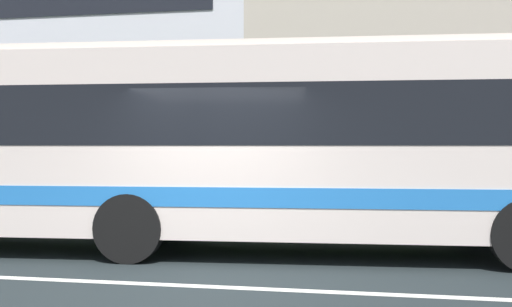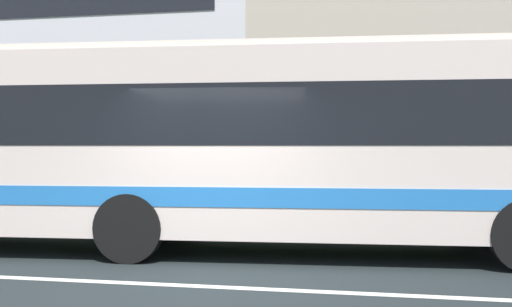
% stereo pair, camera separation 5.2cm
% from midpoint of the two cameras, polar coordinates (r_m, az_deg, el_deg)
% --- Properties ---
extents(ground_plane, '(160.00, 160.00, 0.00)m').
position_cam_midpoint_polar(ground_plane, '(7.63, -5.97, -12.06)').
color(ground_plane, '#1F2729').
extents(lane_centre_line, '(60.00, 0.16, 0.01)m').
position_cam_midpoint_polar(lane_centre_line, '(7.63, -5.97, -12.03)').
color(lane_centre_line, silver).
rests_on(lane_centre_line, ground_plane).
extents(hedge_row_far, '(16.76, 1.10, 0.82)m').
position_cam_midpoint_polar(hedge_row_far, '(14.55, -11.52, -4.32)').
color(hedge_row_far, '#357226').
rests_on(hedge_row_far, ground_plane).
extents(transit_bus, '(11.70, 3.32, 3.21)m').
position_cam_midpoint_polar(transit_bus, '(9.99, -5.45, 1.20)').
color(transit_bus, beige).
rests_on(transit_bus, ground_plane).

